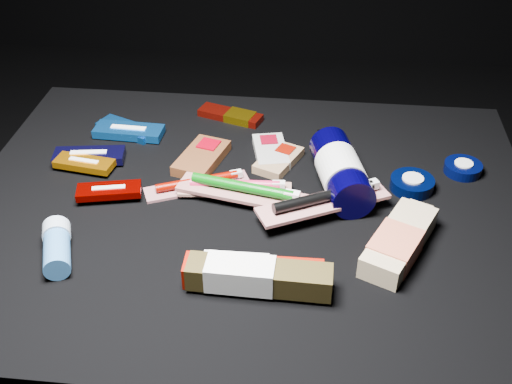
# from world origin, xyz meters

# --- Properties ---
(ground) EXTENTS (3.00, 3.00, 0.00)m
(ground) POSITION_xyz_m (0.00, 0.00, 0.00)
(ground) COLOR black
(ground) RESTS_ON ground
(cloth_table) EXTENTS (0.98, 0.78, 0.40)m
(cloth_table) POSITION_xyz_m (0.00, 0.00, 0.20)
(cloth_table) COLOR black
(cloth_table) RESTS_ON ground
(luna_bar_0) EXTENTS (0.13, 0.09, 0.02)m
(luna_bar_0) POSITION_xyz_m (-0.27, 0.21, 0.41)
(luna_bar_0) COLOR #0E458E
(luna_bar_0) RESTS_ON cloth_table
(luna_bar_1) EXTENTS (0.14, 0.06, 0.02)m
(luna_bar_1) POSITION_xyz_m (-0.26, 0.20, 0.41)
(luna_bar_1) COLOR #1051A2
(luna_bar_1) RESTS_ON cloth_table
(luna_bar_2) EXTENTS (0.14, 0.07, 0.02)m
(luna_bar_2) POSITION_xyz_m (-0.31, 0.10, 0.41)
(luna_bar_2) COLOR black
(luna_bar_2) RESTS_ON cloth_table
(luna_bar_3) EXTENTS (0.11, 0.06, 0.01)m
(luna_bar_3) POSITION_xyz_m (-0.31, 0.07, 0.41)
(luna_bar_3) COLOR #C26F07
(luna_bar_3) RESTS_ON cloth_table
(luna_bar_4) EXTENTS (0.11, 0.06, 0.01)m
(luna_bar_4) POSITION_xyz_m (-0.24, -0.01, 0.42)
(luna_bar_4) COLOR #750200
(luna_bar_4) RESTS_ON cloth_table
(clif_bar_0) EXTENTS (0.10, 0.14, 0.02)m
(clif_bar_0) POSITION_xyz_m (-0.10, 0.13, 0.41)
(clif_bar_0) COLOR #572E17
(clif_bar_0) RESTS_ON cloth_table
(clif_bar_1) EXTENTS (0.08, 0.12, 0.02)m
(clif_bar_1) POSITION_xyz_m (0.03, 0.16, 0.41)
(clif_bar_1) COLOR #A1A09A
(clif_bar_1) RESTS_ON cloth_table
(clif_bar_2) EXTENTS (0.09, 0.12, 0.02)m
(clif_bar_2) POSITION_xyz_m (0.05, 0.13, 0.41)
(clif_bar_2) COLOR #8E6E4C
(clif_bar_2) RESTS_ON cloth_table
(power_bar) EXTENTS (0.14, 0.08, 0.02)m
(power_bar) POSITION_xyz_m (-0.06, 0.29, 0.41)
(power_bar) COLOR #6D0E07
(power_bar) RESTS_ON cloth_table
(lotion_bottle) EXTENTS (0.12, 0.24, 0.08)m
(lotion_bottle) POSITION_xyz_m (0.16, 0.06, 0.44)
(lotion_bottle) COLOR black
(lotion_bottle) RESTS_ON cloth_table
(cream_tin_upper) EXTENTS (0.07, 0.07, 0.02)m
(cream_tin_upper) POSITION_xyz_m (0.38, 0.14, 0.41)
(cream_tin_upper) COLOR black
(cream_tin_upper) RESTS_ON cloth_table
(cream_tin_lower) EXTENTS (0.08, 0.08, 0.02)m
(cream_tin_lower) POSITION_xyz_m (0.28, 0.08, 0.41)
(cream_tin_lower) COLOR black
(cream_tin_lower) RESTS_ON cloth_table
(bodywash_bottle) EXTENTS (0.13, 0.19, 0.04)m
(bodywash_bottle) POSITION_xyz_m (0.25, -0.10, 0.42)
(bodywash_bottle) COLOR tan
(bodywash_bottle) RESTS_ON cloth_table
(deodorant_stick) EXTENTS (0.08, 0.11, 0.04)m
(deodorant_stick) POSITION_xyz_m (-0.27, -0.16, 0.42)
(deodorant_stick) COLOR teal
(deodorant_stick) RESTS_ON cloth_table
(toothbrush_pack_0) EXTENTS (0.19, 0.11, 0.02)m
(toothbrush_pack_0) POSITION_xyz_m (-0.09, 0.04, 0.41)
(toothbrush_pack_0) COLOR #A59D9A
(toothbrush_pack_0) RESTS_ON cloth_table
(toothbrush_pack_1) EXTENTS (0.20, 0.06, 0.02)m
(toothbrush_pack_1) POSITION_xyz_m (-0.02, 0.03, 0.41)
(toothbrush_pack_1) COLOR #ACA5A0
(toothbrush_pack_1) RESTS_ON cloth_table
(toothbrush_pack_2) EXTENTS (0.23, 0.10, 0.03)m
(toothbrush_pack_2) POSITION_xyz_m (-0.01, 0.01, 0.42)
(toothbrush_pack_2) COLOR #AEA7A4
(toothbrush_pack_2) RESTS_ON cloth_table
(toothbrush_pack_3) EXTENTS (0.23, 0.15, 0.03)m
(toothbrush_pack_3) POSITION_xyz_m (0.13, -0.01, 0.43)
(toothbrush_pack_3) COLOR #B8B2AC
(toothbrush_pack_3) RESTS_ON cloth_table
(toothpaste_carton_red) EXTENTS (0.20, 0.05, 0.04)m
(toothpaste_carton_red) POSITION_xyz_m (0.02, -0.19, 0.42)
(toothpaste_carton_red) COLOR #8D0C01
(toothpaste_carton_red) RESTS_ON cloth_table
(toothpaste_carton_green) EXTENTS (0.21, 0.05, 0.04)m
(toothpaste_carton_green) POSITION_xyz_m (0.03, -0.20, 0.43)
(toothpaste_carton_green) COLOR #372D12
(toothpaste_carton_green) RESTS_ON cloth_table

